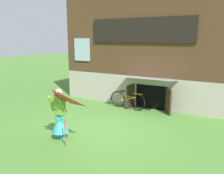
{
  "coord_description": "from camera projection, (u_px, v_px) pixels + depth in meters",
  "views": [
    {
      "loc": [
        3.96,
        -6.51,
        3.07
      ],
      "look_at": [
        -0.07,
        0.64,
        1.34
      ],
      "focal_mm": 37.51,
      "sensor_mm": 36.0,
      "label": 1
    }
  ],
  "objects": [
    {
      "name": "ground_plane",
      "position": [
        105.0,
        128.0,
        8.08
      ],
      "size": [
        60.0,
        60.0,
        0.0
      ],
      "primitive_type": "plane",
      "color": "#4C7F33"
    },
    {
      "name": "log_house",
      "position": [
        160.0,
        48.0,
        12.41
      ],
      "size": [
        8.0,
        6.5,
        5.07
      ],
      "color": "#ADA393",
      "rests_on": "ground_plane"
    },
    {
      "name": "person",
      "position": [
        60.0,
        118.0,
        7.12
      ],
      "size": [
        0.61,
        0.52,
        1.59
      ],
      "rotation": [
        0.0,
        0.0,
        0.42
      ],
      "color": "teal",
      "rests_on": "ground_plane"
    },
    {
      "name": "kite",
      "position": [
        52.0,
        105.0,
        6.37
      ],
      "size": [
        1.1,
        1.14,
        1.57
      ],
      "color": "red",
      "rests_on": "ground_plane"
    },
    {
      "name": "bicycle_yellow",
      "position": [
        127.0,
        100.0,
        10.27
      ],
      "size": [
        1.73,
        0.17,
        0.79
      ],
      "rotation": [
        0.0,
        0.0,
        -0.07
      ],
      "color": "black",
      "rests_on": "ground_plane"
    }
  ]
}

